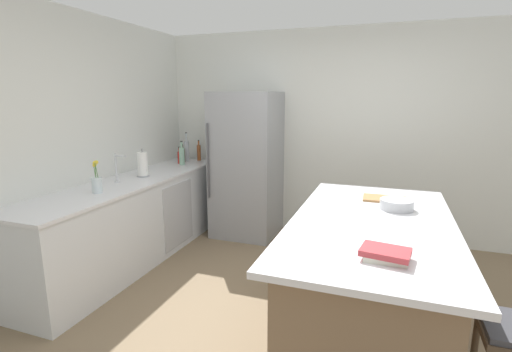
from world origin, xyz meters
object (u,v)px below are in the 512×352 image
Objects in this scene: sink_faucet at (117,167)px; soda_bottle at (187,150)px; refrigerator at (247,165)px; hot_sauce_bottle at (180,157)px; flower_vase at (97,183)px; paper_towel_roll at (143,165)px; cutting_board at (385,199)px; kitchen_island at (368,278)px; cookbook_stack at (385,254)px; vinegar_bottle at (199,152)px; gin_bottle at (182,155)px; mixing_bowl at (397,204)px; syrup_bottle at (182,155)px.

sink_faucet is 0.76× the size of soda_bottle.
hot_sauce_bottle is at bearing -172.01° from refrigerator.
flower_vase is 0.76m from paper_towel_roll.
soda_bottle reaches higher than cutting_board.
soda_bottle is (-0.06, 1.07, 0.01)m from paper_towel_roll.
cookbook_stack is (0.10, -0.67, 0.48)m from kitchen_island.
vinegar_bottle reaches higher than cutting_board.
gin_bottle is (-0.04, -0.38, 0.01)m from vinegar_bottle.
mixing_bowl reaches higher than cutting_board.
refrigerator reaches higher than sink_faucet.
hot_sauce_bottle is at bearing 158.92° from cutting_board.
soda_bottle is 0.21m from hot_sauce_bottle.
vinegar_bottle is (0.02, 1.92, 0.02)m from flower_vase.
cutting_board is (2.62, 0.20, -0.14)m from sink_faucet.
paper_towel_roll is 1.16m from vinegar_bottle.
flower_vase is at bearing -114.63° from refrigerator.
sink_faucet is (-2.55, 0.40, 0.60)m from kitchen_island.
refrigerator is 2.27m from mixing_bowl.
syrup_bottle is 3.04m from mixing_bowl.
refrigerator is 0.86m from gin_bottle.
gin_bottle is (0.10, -0.18, 0.02)m from syrup_bottle.
flower_vase is 0.98× the size of gin_bottle.
hot_sauce_bottle reaches higher than cookbook_stack.
cutting_board is at bearing 91.07° from cookbook_stack.
gin_bottle reaches higher than cookbook_stack.
kitchen_island is 0.75m from cutting_board.
hot_sauce_bottle is at bearing 89.39° from sink_faucet.
cookbook_stack is at bearing -88.93° from cutting_board.
paper_towel_roll is 0.85× the size of cutting_board.
flower_vase is (0.12, -0.42, -0.06)m from sink_faucet.
hot_sauce_bottle is 0.71× the size of gin_bottle.
cookbook_stack reaches higher than kitchen_island.
soda_bottle is at bearing 89.87° from sink_faucet.
syrup_bottle is 0.97× the size of mixing_bowl.
cutting_board is at bearing -3.20° from paper_towel_roll.
vinegar_bottle is 1.16× the size of syrup_bottle.
gin_bottle is (-0.82, -0.21, 0.11)m from refrigerator.
kitchen_island is 6.78× the size of gin_bottle.
hot_sauce_bottle is (-2.53, 1.60, 0.53)m from kitchen_island.
vinegar_bottle is at bearing 84.71° from sink_faucet.
syrup_bottle is 0.67× the size of cutting_board.
syrup_bottle is (-0.01, 1.30, -0.06)m from sink_faucet.
soda_bottle reaches higher than vinegar_bottle.
vinegar_bottle is at bearing 89.34° from flower_vase.
kitchen_island is at bearing -31.76° from gin_bottle.
syrup_bottle is at bearing 157.19° from cutting_board.
sink_faucet is at bearing -95.29° from vinegar_bottle.
kitchen_island is at bearing -46.67° from refrigerator.
soda_bottle is 0.12m from syrup_bottle.
hot_sauce_bottle is at bearing 154.89° from mixing_bowl.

